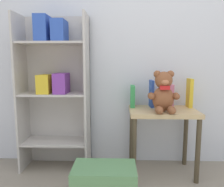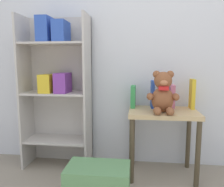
{
  "view_description": "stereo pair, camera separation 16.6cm",
  "coord_description": "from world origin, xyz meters",
  "views": [
    {
      "loc": [
        -0.2,
        -0.57,
        0.97
      ],
      "look_at": [
        -0.26,
        1.32,
        0.7
      ],
      "focal_mm": 35.0,
      "sensor_mm": 36.0,
      "label": 1
    },
    {
      "loc": [
        -0.03,
        -0.56,
        0.97
      ],
      "look_at": [
        -0.26,
        1.32,
        0.7
      ],
      "focal_mm": 35.0,
      "sensor_mm": 36.0,
      "label": 2
    }
  ],
  "objects": [
    {
      "name": "book_standing_yellow",
      "position": [
        0.43,
        1.38,
        0.7
      ],
      "size": [
        0.03,
        0.12,
        0.26
      ],
      "primitive_type": "cube",
      "rotation": [
        0.0,
        0.0,
        -0.02
      ],
      "color": "gold",
      "rests_on": "display_table"
    },
    {
      "name": "book_standing_blue",
      "position": [
        0.09,
        1.38,
        0.69
      ],
      "size": [
        0.03,
        0.13,
        0.24
      ],
      "primitive_type": "cube",
      "rotation": [
        0.0,
        0.0,
        0.02
      ],
      "color": "#2D51B7",
      "rests_on": "display_table"
    },
    {
      "name": "teddy_bear",
      "position": [
        0.16,
        1.19,
        0.72
      ],
      "size": [
        0.26,
        0.23,
        0.33
      ],
      "color": "brown",
      "rests_on": "display_table"
    },
    {
      "name": "book_standing_pink",
      "position": [
        0.26,
        1.39,
        0.67
      ],
      "size": [
        0.04,
        0.12,
        0.2
      ],
      "primitive_type": "cube",
      "rotation": [
        0.0,
        0.0,
        -0.01
      ],
      "color": "#D17093",
      "rests_on": "display_table"
    },
    {
      "name": "book_standing_green",
      "position": [
        -0.07,
        1.38,
        0.67
      ],
      "size": [
        0.04,
        0.14,
        0.19
      ],
      "primitive_type": "cube",
      "rotation": [
        0.0,
        0.0,
        -0.03
      ],
      "color": "#33934C",
      "rests_on": "display_table"
    },
    {
      "name": "wall_back",
      "position": [
        0.0,
        1.53,
        1.25
      ],
      "size": [
        4.8,
        0.06,
        2.5
      ],
      "color": "silver",
      "rests_on": "ground_plane"
    },
    {
      "name": "storage_bin",
      "position": [
        -0.29,
        0.82,
        0.14
      ],
      "size": [
        0.43,
        0.26,
        0.27
      ],
      "color": "#568956",
      "rests_on": "ground_plane"
    },
    {
      "name": "display_table",
      "position": [
        0.18,
        1.27,
        0.47
      ],
      "size": [
        0.57,
        0.38,
        0.57
      ],
      "color": "tan",
      "rests_on": "ground_plane"
    },
    {
      "name": "bookshelf_side",
      "position": [
        -0.77,
        1.37,
        0.79
      ],
      "size": [
        0.61,
        0.28,
        1.38
      ],
      "color": "#BCB7B2",
      "rests_on": "ground_plane"
    }
  ]
}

